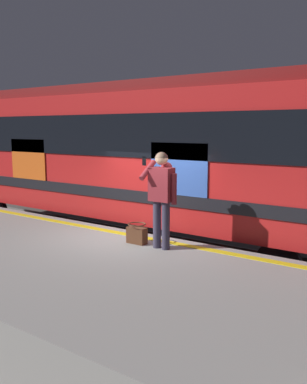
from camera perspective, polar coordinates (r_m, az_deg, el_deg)
name	(u,v)px	position (r m, az deg, el deg)	size (l,w,h in m)	color
ground_plane	(145,278)	(8.41, -1.27, -11.92)	(23.67, 23.67, 0.00)	#4C4742
platform	(74,286)	(6.86, -11.14, -12.85)	(13.71, 3.91, 0.94)	gray
safety_line	(135,236)	(7.89, -2.58, -6.16)	(13.43, 0.16, 0.01)	yellow
track_rail_near	(175,259)	(9.30, 3.02, -9.32)	(17.82, 0.08, 0.16)	slate
track_rail_far	(204,244)	(10.50, 7.15, -7.24)	(17.82, 0.08, 0.16)	slate
train_carriage	(134,150)	(10.38, -2.69, 5.95)	(12.75, 3.08, 3.83)	red
passenger	(162,192)	(6.90, 1.17, -0.03)	(0.57, 0.55, 1.67)	#383347
handbag	(137,234)	(7.37, -2.35, -5.93)	(0.36, 0.33, 0.36)	#59331E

